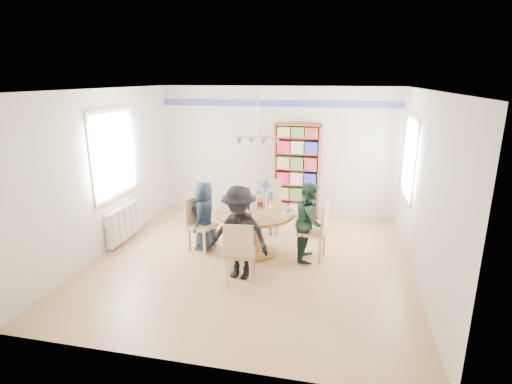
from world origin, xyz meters
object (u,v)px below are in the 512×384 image
(dining_table, at_px, (255,222))
(chair_left, at_px, (198,221))
(person_far, at_px, (265,206))
(bookshelf, at_px, (297,172))
(radiator, at_px, (124,223))
(chair_right, at_px, (317,228))
(chair_far, at_px, (269,203))
(person_right, at_px, (310,222))
(person_near, at_px, (239,233))
(person_left, at_px, (205,216))
(chair_near, at_px, (240,250))

(dining_table, relative_size, chair_left, 1.42)
(person_far, relative_size, bookshelf, 0.58)
(radiator, relative_size, chair_right, 1.02)
(chair_far, bearing_deg, chair_right, -46.42)
(chair_far, height_order, person_far, person_far)
(person_right, distance_m, person_near, 1.28)
(radiator, xyz_separation_m, person_far, (2.43, 0.87, 0.22))
(radiator, height_order, person_left, person_left)
(chair_near, relative_size, person_left, 0.79)
(chair_left, relative_size, person_far, 0.80)
(person_near, bearing_deg, chair_left, 149.35)
(chair_left, xyz_separation_m, person_left, (0.09, 0.05, 0.09))
(person_right, height_order, person_far, person_right)
(radiator, height_order, dining_table, dining_table)
(person_left, distance_m, person_right, 1.80)
(person_near, bearing_deg, person_right, 53.21)
(chair_near, xyz_separation_m, person_near, (-0.05, 0.19, 0.18))
(chair_far, distance_m, person_far, 0.17)
(dining_table, distance_m, person_right, 0.91)
(chair_near, bearing_deg, person_far, 90.14)
(dining_table, bearing_deg, person_left, 177.35)
(person_left, bearing_deg, bookshelf, 149.56)
(person_right, bearing_deg, person_far, 46.39)
(person_near, distance_m, bookshelf, 2.96)
(radiator, height_order, chair_right, chair_right)
(chair_right, bearing_deg, bookshelf, 105.78)
(dining_table, relative_size, person_near, 0.93)
(radiator, distance_m, chair_far, 2.68)
(chair_right, distance_m, person_far, 1.34)
(person_left, height_order, person_near, person_near)
(radiator, relative_size, person_near, 0.71)
(person_far, height_order, bookshelf, bookshelf)
(chair_far, bearing_deg, dining_table, -91.57)
(chair_right, relative_size, chair_far, 0.96)
(chair_left, height_order, person_far, person_far)
(radiator, bearing_deg, person_left, 1.05)
(chair_left, relative_size, chair_near, 0.97)
(radiator, relative_size, person_right, 0.78)
(person_far, xyz_separation_m, bookshelf, (0.45, 1.17, 0.40))
(chair_right, bearing_deg, person_left, 179.24)
(bookshelf, bearing_deg, chair_near, -98.10)
(chair_right, height_order, person_right, person_right)
(radiator, xyz_separation_m, chair_right, (3.45, 0.00, 0.19))
(person_right, bearing_deg, radiator, 90.47)
(person_right, bearing_deg, person_left, 89.48)
(chair_left, height_order, chair_far, chair_far)
(radiator, distance_m, chair_right, 3.45)
(radiator, distance_m, bookshelf, 3.58)
(dining_table, distance_m, person_near, 0.87)
(chair_far, xyz_separation_m, bookshelf, (0.41, 1.00, 0.41))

